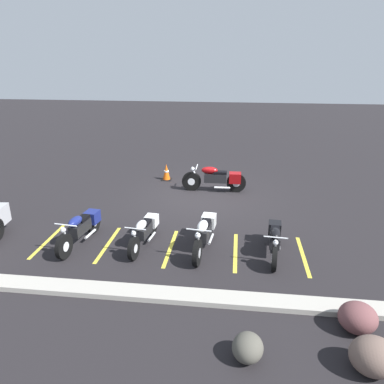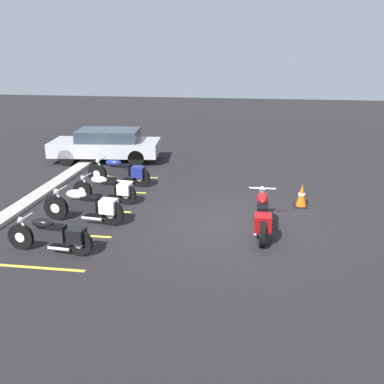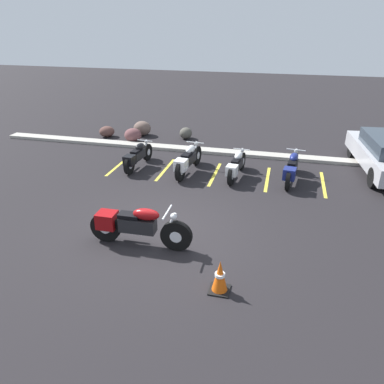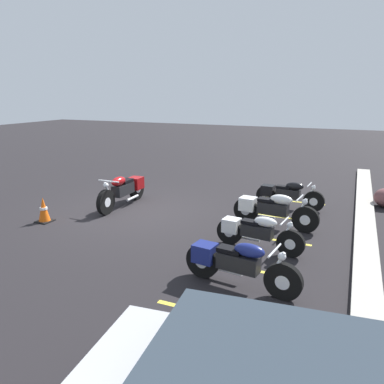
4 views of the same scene
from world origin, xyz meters
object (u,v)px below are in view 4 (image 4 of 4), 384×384
(parked_bike_2, at_px, (255,231))
(traffic_cone, at_px, (44,210))
(motorcycle_maroon_featured, at_px, (124,189))
(parked_bike_1, at_px, (270,209))
(parked_bike_0, at_px, (286,194))
(parked_bike_3, at_px, (235,262))

(parked_bike_2, bearing_deg, traffic_cone, -168.66)
(parked_bike_2, relative_size, traffic_cone, 2.97)
(motorcycle_maroon_featured, distance_m, traffic_cone, 2.48)
(parked_bike_1, distance_m, parked_bike_2, 1.64)
(motorcycle_maroon_featured, bearing_deg, parked_bike_0, 110.07)
(parked_bike_1, height_order, parked_bike_2, parked_bike_1)
(motorcycle_maroon_featured, distance_m, parked_bike_3, 5.81)
(parked_bike_1, bearing_deg, parked_bike_2, -83.81)
(motorcycle_maroon_featured, xyz_separation_m, traffic_cone, (2.18, -1.15, -0.19))
(motorcycle_maroon_featured, distance_m, parked_bike_0, 4.97)
(parked_bike_1, bearing_deg, parked_bike_0, 93.69)
(parked_bike_3, distance_m, traffic_cone, 5.95)
(motorcycle_maroon_featured, xyz_separation_m, parked_bike_1, (0.07, 4.56, -0.04))
(parked_bike_0, height_order, parked_bike_3, parked_bike_3)
(parked_bike_0, xyz_separation_m, traffic_cone, (3.96, -5.79, -0.11))
(motorcycle_maroon_featured, distance_m, parked_bike_2, 4.87)
(motorcycle_maroon_featured, relative_size, parked_bike_3, 1.10)
(parked_bike_0, relative_size, traffic_cone, 3.03)
(motorcycle_maroon_featured, relative_size, parked_bike_0, 1.18)
(parked_bike_3, height_order, traffic_cone, parked_bike_3)
(traffic_cone, bearing_deg, parked_bike_3, 77.46)
(parked_bike_1, distance_m, parked_bike_3, 3.41)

